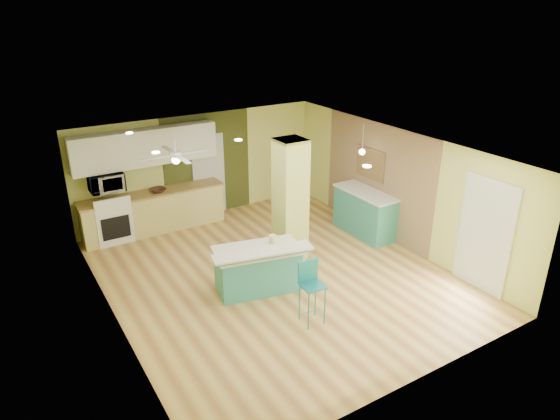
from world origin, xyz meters
The scene contains 23 objects.
floor centered at (0.00, 0.00, -0.01)m, with size 6.00×7.00×0.01m, color #A16D38.
ceiling centered at (0.00, 0.00, 2.50)m, with size 6.00×7.00×0.01m, color white.
wall_back centered at (0.00, 3.50, 1.25)m, with size 6.00×0.01×2.50m, color #DBE078.
wall_front centered at (0.00, -3.50, 1.25)m, with size 6.00×0.01×2.50m, color #DBE078.
wall_left centered at (-3.00, 0.00, 1.25)m, with size 0.01×7.00×2.50m, color #DBE078.
wall_right centered at (3.00, 0.00, 1.25)m, with size 0.01×7.00×2.50m, color #DBE078.
wood_panel centered at (2.99, 0.60, 1.25)m, with size 0.02×3.40×2.50m, color #81644A.
olive_accent centered at (0.20, 3.49, 1.25)m, with size 2.20×0.02×2.50m, color #41471C.
interior_door centered at (0.20, 3.46, 1.00)m, with size 0.82×0.05×2.00m, color silver.
french_door centered at (2.97, -2.30, 1.05)m, with size 0.04×1.08×2.10m, color white.
column centered at (0.65, 0.50, 1.25)m, with size 0.55×0.55×2.50m, color #B6BC57.
kitchen_run centered at (-1.30, 3.20, 0.47)m, with size 3.25×0.63×0.94m.
stove centered at (-2.25, 3.19, 0.46)m, with size 0.76×0.66×1.08m.
upper_cabinets centered at (-1.30, 3.32, 1.95)m, with size 3.20×0.34×0.80m, color white.
microwave centered at (-2.25, 3.20, 1.35)m, with size 0.70×0.48×0.39m, color silver.
ceiling_fan centered at (-1.10, 2.00, 2.08)m, with size 1.41×1.41×0.61m.
pendant_lamp centered at (2.65, 0.75, 1.88)m, with size 0.14×0.14×0.69m.
wall_decor centered at (2.96, 0.80, 1.55)m, with size 0.03×0.90×0.70m, color brown.
peninsula centered at (-0.52, -0.26, 0.43)m, with size 1.81×1.26×0.94m.
bar_stool centered at (-0.27, -1.54, 0.72)m, with size 0.39×0.39×1.08m.
side_counter centered at (2.70, 0.57, 0.51)m, with size 0.67×1.58×1.01m.
fruit_bowl centered at (-1.18, 3.14, 0.98)m, with size 0.35×0.35×0.09m, color #3B2218.
canister centered at (-0.17, -0.19, 0.89)m, with size 0.13×0.13×0.16m, color yellow.
Camera 1 is at (-4.32, -7.20, 4.91)m, focal length 32.00 mm.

